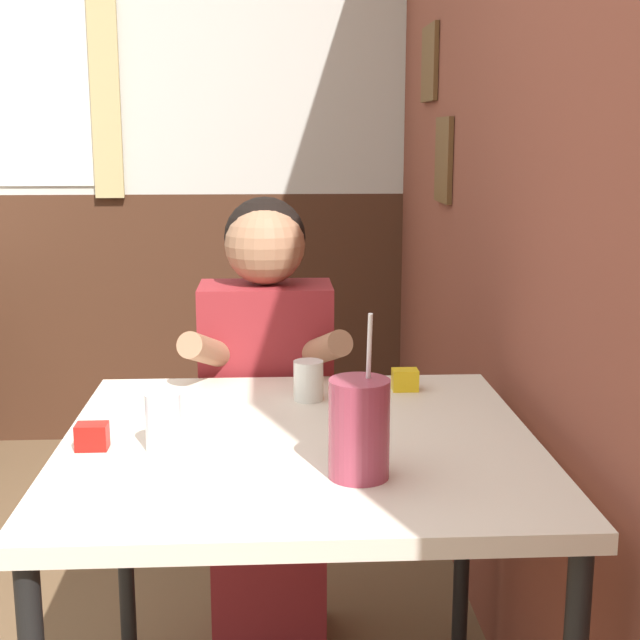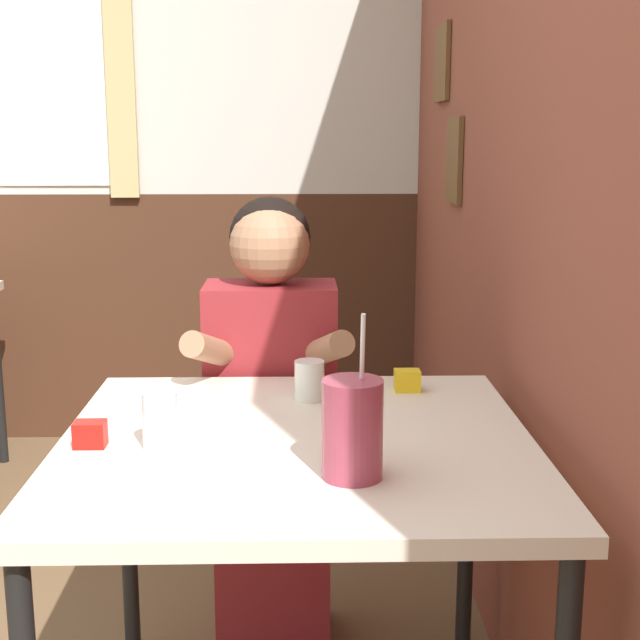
% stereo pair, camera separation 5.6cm
% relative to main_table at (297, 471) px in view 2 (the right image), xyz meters
% --- Properties ---
extents(brick_wall_right, '(0.08, 4.60, 2.70)m').
position_rel_main_table_xyz_m(brick_wall_right, '(0.55, 0.92, 0.65)').
color(brick_wall_right, brown).
rests_on(brick_wall_right, ground_plane).
extents(back_wall, '(5.92, 0.09, 2.70)m').
position_rel_main_table_xyz_m(back_wall, '(-0.95, 2.24, 0.66)').
color(back_wall, silver).
rests_on(back_wall, ground_plane).
extents(main_table, '(0.93, 0.91, 0.77)m').
position_rel_main_table_xyz_m(main_table, '(0.00, 0.00, 0.00)').
color(main_table, beige).
rests_on(main_table, ground_plane).
extents(person_seated, '(0.42, 0.41, 1.20)m').
position_rel_main_table_xyz_m(person_seated, '(-0.07, 0.58, -0.06)').
color(person_seated, maroon).
rests_on(person_seated, ground_plane).
extents(cocktail_pitcher, '(0.11, 0.11, 0.30)m').
position_rel_main_table_xyz_m(cocktail_pitcher, '(0.10, -0.21, 0.16)').
color(cocktail_pitcher, '#99384C').
rests_on(cocktail_pitcher, main_table).
extents(glass_near_pitcher, '(0.07, 0.07, 0.11)m').
position_rel_main_table_xyz_m(glass_near_pitcher, '(-0.26, -0.05, 0.13)').
color(glass_near_pitcher, silver).
rests_on(glass_near_pitcher, main_table).
extents(glass_center, '(0.07, 0.07, 0.09)m').
position_rel_main_table_xyz_m(glass_center, '(0.03, 0.26, 0.11)').
color(glass_center, silver).
rests_on(glass_center, main_table).
extents(condiment_ketchup, '(0.06, 0.04, 0.05)m').
position_rel_main_table_xyz_m(condiment_ketchup, '(-0.40, -0.04, 0.09)').
color(condiment_ketchup, '#B7140F').
rests_on(condiment_ketchup, main_table).
extents(condiment_mustard, '(0.06, 0.04, 0.05)m').
position_rel_main_table_xyz_m(condiment_mustard, '(0.26, 0.32, 0.09)').
color(condiment_mustard, yellow).
rests_on(condiment_mustard, main_table).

